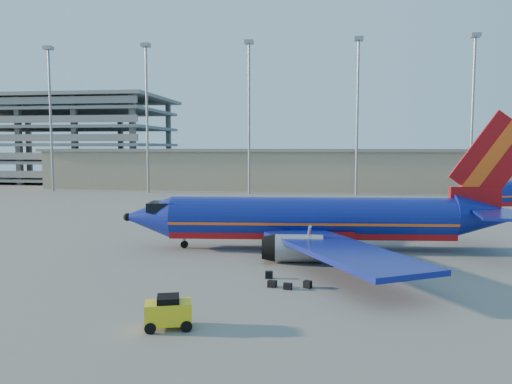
% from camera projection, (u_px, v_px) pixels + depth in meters
% --- Properties ---
extents(ground, '(220.00, 220.00, 0.00)m').
position_uv_depth(ground, '(228.00, 238.00, 48.93)').
color(ground, slate).
rests_on(ground, ground).
extents(terminal_building, '(122.00, 16.00, 8.50)m').
position_uv_depth(terminal_building, '(329.00, 169.00, 104.36)').
color(terminal_building, gray).
rests_on(terminal_building, ground).
extents(parking_garage, '(62.00, 32.00, 21.40)m').
position_uv_depth(parking_garage, '(49.00, 136.00, 129.50)').
color(parking_garage, slate).
rests_on(parking_garage, ground).
extents(light_mast_row, '(101.60, 1.60, 28.65)m').
position_uv_depth(light_mast_row, '(303.00, 100.00, 92.02)').
color(light_mast_row, gray).
rests_on(light_mast_row, ground).
extents(aircraft_main, '(35.34, 33.88, 11.97)m').
position_uv_depth(aircraft_main, '(320.00, 220.00, 43.14)').
color(aircraft_main, navy).
rests_on(aircraft_main, ground).
extents(baggage_tug, '(2.57, 1.98, 1.63)m').
position_uv_depth(baggage_tug, '(168.00, 312.00, 24.38)').
color(baggage_tug, yellow).
rests_on(baggage_tug, ground).
extents(luggage_pile, '(3.25, 2.87, 0.49)m').
position_uv_depth(luggage_pile, '(283.00, 282.00, 32.07)').
color(luggage_pile, black).
rests_on(luggage_pile, ground).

